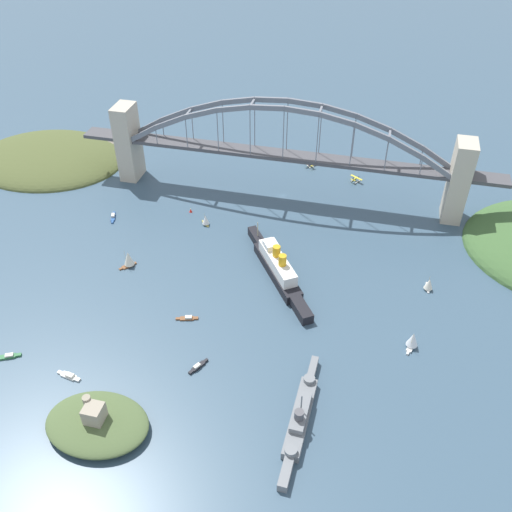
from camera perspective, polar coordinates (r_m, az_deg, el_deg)
The scene contains 18 objects.
ground_plane at distance 391.40m, azimuth 2.77°, elevation 6.21°, with size 1400.00×1400.00×0.00m, color #385166.
harbor_arch_bridge at distance 376.01m, azimuth 2.92°, elevation 10.10°, with size 284.32×19.09×68.47m.
headland_east_shore at distance 462.69m, azimuth -20.09°, elevation 9.28°, with size 116.53×95.00×19.18m.
ocean_liner at distance 318.86m, azimuth 2.22°, elevation -1.16°, with size 52.98×74.38×19.21m.
naval_cruiser at distance 253.81m, azimuth 4.53°, elevation -16.10°, with size 9.04×69.14×17.36m.
fort_island_mid_harbor at distance 259.75m, azimuth -15.95°, elevation -16.10°, with size 45.96×33.67×15.90m.
seaplane_taxiing_near_bridge at distance 412.04m, azimuth 10.15°, elevation 7.72°, with size 9.42×8.28×4.71m.
seaplane_second_in_formation at distance 426.34m, azimuth 5.56°, elevation 9.32°, with size 8.56×8.50×4.81m.
small_boat_0 at distance 324.91m, azimuth 17.26°, elevation -2.76°, with size 5.44×8.94×8.67m.
small_boat_2 at distance 284.00m, azimuth -18.56°, elevation -11.54°, with size 12.85×4.38×2.20m.
small_boat_3 at distance 289.75m, azimuth 15.72°, elevation -8.24°, with size 7.18×10.49×10.87m.
small_boat_4 at distance 274.86m, azimuth -5.95°, elevation -11.16°, with size 7.01×11.18×2.30m.
small_boat_5 at distance 303.18m, azimuth -24.01°, elevation -9.36°, with size 12.30×7.19×2.02m.
small_boat_6 at distance 333.74m, azimuth -12.90°, elevation -0.27°, with size 9.20×9.82×11.75m.
small_boat_7 at distance 297.96m, azimuth -7.02°, elevation -6.32°, with size 11.88×4.89×1.88m.
small_boat_8 at distance 360.87m, azimuth -5.17°, elevation 3.71°, with size 7.14×7.04×8.45m.
small_boat_9 at distance 379.59m, azimuth -14.40°, elevation 3.91°, with size 5.78×12.59×2.34m.
channel_marker_buoy at distance 375.76m, azimuth -6.69°, elevation 4.64°, with size 2.20×2.20×2.75m.
Camera 1 is at (-59.44, 324.77, 210.20)m, focal length 39.13 mm.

